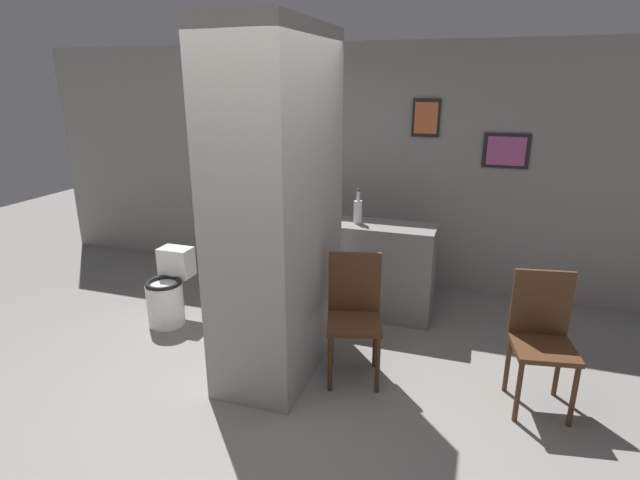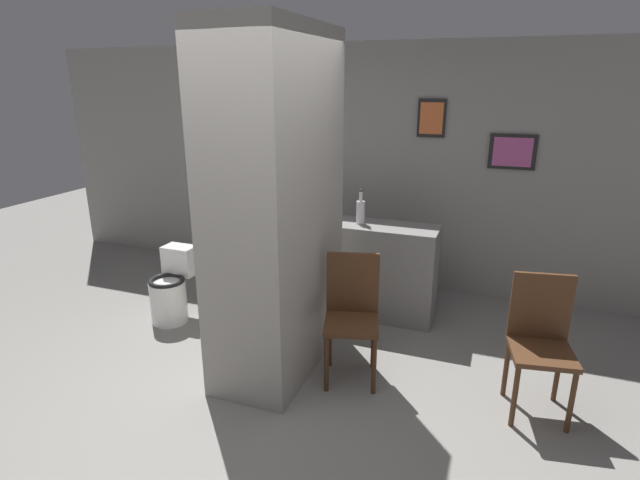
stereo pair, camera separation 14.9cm
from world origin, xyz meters
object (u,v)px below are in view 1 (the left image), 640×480
Objects in this scene: chair_near_pillar at (354,311)px; chair_by_doorway at (542,334)px; bottle_tall at (358,210)px; bicycle at (273,267)px; toilet at (168,292)px.

chair_near_pillar and chair_by_doorway have the same top height.
bottle_tall is (-0.26, 1.09, 0.50)m from chair_near_pillar.
toilet is at bearing -130.09° from bicycle.
bottle_tall is at bearing 25.87° from toilet.
chair_by_doorway is 0.61× the size of bicycle.
chair_near_pillar is (1.89, -0.30, 0.23)m from toilet.
bicycle is at bearing 146.76° from chair_by_doorway.
chair_near_pillar reaches higher than bicycle.
bottle_tall is at bearing 137.19° from chair_by_doorway.
bottle_tall is at bearing 87.95° from chair_near_pillar.
chair_near_pillar is at bearing -76.61° from bottle_tall.
bicycle is (-2.51, 1.10, -0.20)m from chair_by_doorway.
bottle_tall is (-1.59, 1.04, 0.50)m from chair_by_doorway.
bottle_tall reaches higher than chair_near_pillar.
bottle_tall reaches higher than chair_by_doorway.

